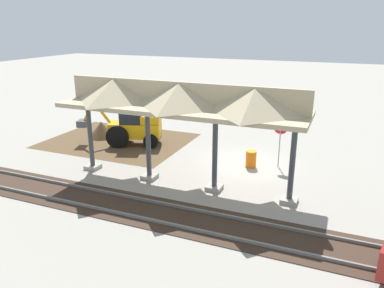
% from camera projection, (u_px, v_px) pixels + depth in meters
% --- Properties ---
extents(ground_plane, '(120.00, 120.00, 0.00)m').
position_uv_depth(ground_plane, '(246.00, 165.00, 20.31)').
color(ground_plane, gray).
extents(dirt_work_zone, '(8.93, 7.00, 0.01)m').
position_uv_depth(dirt_work_zone, '(119.00, 141.00, 24.55)').
color(dirt_work_zone, brown).
rests_on(dirt_work_zone, ground).
extents(platform_canopy, '(11.43, 3.20, 4.90)m').
position_uv_depth(platform_canopy, '(180.00, 98.00, 16.70)').
color(platform_canopy, '#9E998E').
rests_on(platform_canopy, ground).
extents(rail_tracks, '(60.00, 2.58, 0.15)m').
position_uv_depth(rail_tracks, '(201.00, 222.00, 14.48)').
color(rail_tracks, slate).
rests_on(rail_tracks, ground).
extents(stop_sign, '(0.76, 0.06, 2.58)m').
position_uv_depth(stop_sign, '(280.00, 133.00, 19.57)').
color(stop_sign, gray).
rests_on(stop_sign, ground).
extents(backhoe, '(5.29, 2.77, 2.82)m').
position_uv_depth(backhoe, '(133.00, 125.00, 23.41)').
color(backhoe, orange).
rests_on(backhoe, ground).
extents(dirt_mound, '(3.61, 3.61, 2.18)m').
position_uv_depth(dirt_mound, '(102.00, 137.00, 25.31)').
color(dirt_mound, brown).
rests_on(dirt_mound, ground).
extents(traffic_barrel, '(0.56, 0.56, 0.90)m').
position_uv_depth(traffic_barrel, '(251.00, 159.00, 19.94)').
color(traffic_barrel, orange).
rests_on(traffic_barrel, ground).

